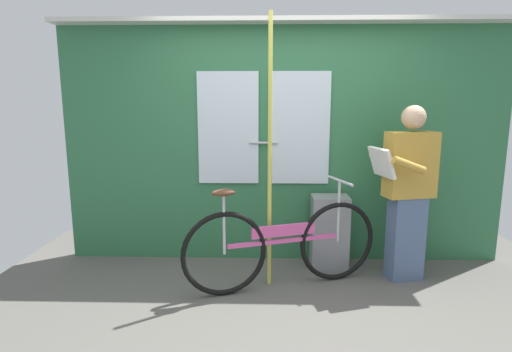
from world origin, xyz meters
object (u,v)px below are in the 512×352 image
object	(u,v)px
bicycle_near_door	(282,245)
handrail_pole	(270,155)
trash_bin_by_wall	(329,231)
passenger_reading_newspaper	(408,190)

from	to	relation	value
bicycle_near_door	handrail_pole	size ratio (longest dim) A/B	0.73
trash_bin_by_wall	passenger_reading_newspaper	bearing A→B (deg)	-23.39
bicycle_near_door	trash_bin_by_wall	bearing A→B (deg)	26.76
passenger_reading_newspaper	trash_bin_by_wall	distance (m)	0.85
passenger_reading_newspaper	handrail_pole	distance (m)	1.29
trash_bin_by_wall	handrail_pole	bearing A→B (deg)	-144.83
bicycle_near_door	passenger_reading_newspaper	xyz separation A→B (m)	(1.12, 0.21, 0.45)
bicycle_near_door	handrail_pole	distance (m)	0.79
trash_bin_by_wall	handrail_pole	xyz separation A→B (m)	(-0.60, -0.42, 0.81)
bicycle_near_door	handrail_pole	world-z (taller)	handrail_pole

